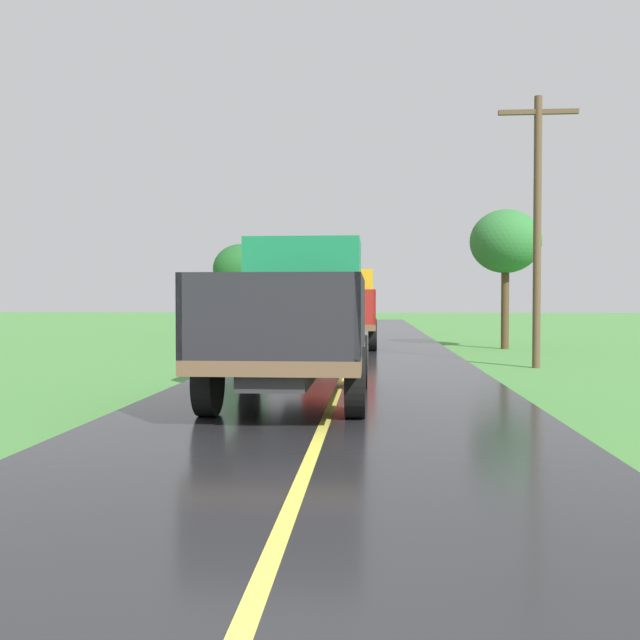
{
  "coord_description": "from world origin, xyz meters",
  "views": [
    {
      "loc": [
        0.65,
        -2.41,
        1.73
      ],
      "look_at": [
        -0.25,
        9.52,
        1.4
      ],
      "focal_mm": 39.84,
      "sensor_mm": 36.0,
      "label": 1
    }
  ],
  "objects_px": {
    "utility_pole_roadside": "(537,221)",
    "roadside_tree_near_left": "(241,270)",
    "roadside_tree_mid_right": "(506,242)",
    "banana_truck_far": "(344,307)",
    "banana_truck_near": "(299,315)"
  },
  "relations": [
    {
      "from": "utility_pole_roadside",
      "to": "roadside_tree_near_left",
      "type": "relative_size",
      "value": 1.57
    },
    {
      "from": "utility_pole_roadside",
      "to": "roadside_tree_near_left",
      "type": "xyz_separation_m",
      "value": [
        -10.44,
        14.68,
        -0.56
      ]
    },
    {
      "from": "banana_truck_near",
      "to": "roadside_tree_mid_right",
      "type": "height_order",
      "value": "roadside_tree_mid_right"
    },
    {
      "from": "banana_truck_near",
      "to": "banana_truck_far",
      "type": "bearing_deg",
      "value": 89.03
    },
    {
      "from": "roadside_tree_near_left",
      "to": "roadside_tree_mid_right",
      "type": "bearing_deg",
      "value": -34.01
    },
    {
      "from": "banana_truck_near",
      "to": "banana_truck_far",
      "type": "height_order",
      "value": "same"
    },
    {
      "from": "banana_truck_near",
      "to": "roadside_tree_near_left",
      "type": "bearing_deg",
      "value": 103.39
    },
    {
      "from": "banana_truck_near",
      "to": "utility_pole_roadside",
      "type": "xyz_separation_m",
      "value": [
        5.47,
        6.16,
        2.28
      ]
    },
    {
      "from": "roadside_tree_near_left",
      "to": "roadside_tree_mid_right",
      "type": "distance_m",
      "value": 13.24
    },
    {
      "from": "banana_truck_far",
      "to": "roadside_tree_mid_right",
      "type": "bearing_deg",
      "value": 0.35
    },
    {
      "from": "utility_pole_roadside",
      "to": "roadside_tree_near_left",
      "type": "bearing_deg",
      "value": 125.4
    },
    {
      "from": "banana_truck_near",
      "to": "roadside_tree_mid_right",
      "type": "relative_size",
      "value": 1.17
    },
    {
      "from": "banana_truck_far",
      "to": "roadside_tree_mid_right",
      "type": "distance_m",
      "value": 6.23
    },
    {
      "from": "utility_pole_roadside",
      "to": "roadside_tree_mid_right",
      "type": "bearing_deg",
      "value": 85.83
    },
    {
      "from": "roadside_tree_mid_right",
      "to": "roadside_tree_near_left",
      "type": "bearing_deg",
      "value": 145.99
    }
  ]
}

